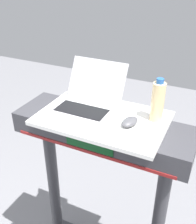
# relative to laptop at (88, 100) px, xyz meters

# --- Properties ---
(desk_board) EXTENTS (0.62, 0.40, 0.02)m
(desk_board) POSITION_rel_laptop_xyz_m (0.11, -0.05, -0.05)
(desk_board) COLOR white
(desk_board) RESTS_ON treadmill_base
(laptop) EXTENTS (0.31, 0.32, 0.21)m
(laptop) POSITION_rel_laptop_xyz_m (0.00, 0.00, 0.00)
(laptop) COLOR #B7B7BC
(laptop) RESTS_ON desk_board
(computer_mouse) EXTENTS (0.08, 0.11, 0.03)m
(computer_mouse) POSITION_rel_laptop_xyz_m (0.25, -0.07, -0.03)
(computer_mouse) COLOR #4C4C51
(computer_mouse) RESTS_ON desk_board
(water_bottle) EXTENTS (0.06, 0.06, 0.21)m
(water_bottle) POSITION_rel_laptop_xyz_m (0.35, 0.03, 0.05)
(water_bottle) COLOR beige
(water_bottle) RESTS_ON desk_board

